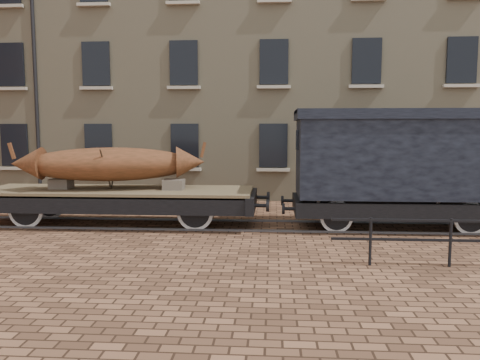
{
  "coord_description": "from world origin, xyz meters",
  "views": [
    {
      "loc": [
        0.98,
        -13.39,
        2.76
      ],
      "look_at": [
        0.01,
        0.5,
        1.3
      ],
      "focal_mm": 35.0,
      "sensor_mm": 36.0,
      "label": 1
    }
  ],
  "objects": [
    {
      "name": "iron_boat",
      "position": [
        -3.77,
        0.0,
        1.8
      ],
      "size": [
        5.6,
        2.54,
        1.39
      ],
      "color": "brown",
      "rests_on": "flatcar_wagon"
    },
    {
      "name": "flatcar_wagon",
      "position": [
        -3.59,
        0.0,
        0.85
      ],
      "size": [
        8.98,
        2.44,
        1.36
      ],
      "color": "brown",
      "rests_on": "ground"
    },
    {
      "name": "goods_van",
      "position": [
        4.49,
        0.0,
        2.11
      ],
      "size": [
        6.5,
        2.37,
        3.36
      ],
      "color": "black",
      "rests_on": "ground"
    },
    {
      "name": "warehouse_cream",
      "position": [
        3.0,
        9.99,
        7.0
      ],
      "size": [
        40.0,
        10.19,
        14.0
      ],
      "color": "tan",
      "rests_on": "ground"
    },
    {
      "name": "rail_track",
      "position": [
        0.0,
        0.0,
        0.03
      ],
      "size": [
        30.0,
        1.52,
        0.06
      ],
      "color": "#59595E",
      "rests_on": "ground"
    },
    {
      "name": "ground",
      "position": [
        0.0,
        0.0,
        0.0
      ],
      "size": [
        90.0,
        90.0,
        0.0
      ],
      "primitive_type": "plane",
      "color": "#4E3222"
    }
  ]
}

